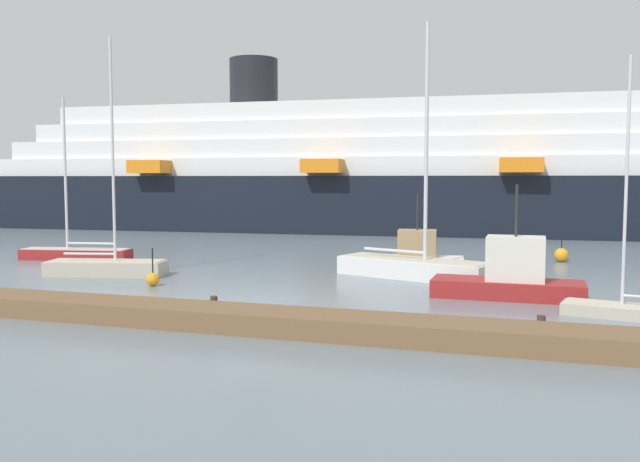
{
  "coord_description": "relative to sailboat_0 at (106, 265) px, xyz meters",
  "views": [
    {
      "loc": [
        10.02,
        -23.19,
        4.66
      ],
      "look_at": [
        0.0,
        8.13,
        2.07
      ],
      "focal_mm": 37.48,
      "sensor_mm": 36.0,
      "label": 1
    }
  ],
  "objects": [
    {
      "name": "ground_plane",
      "position": [
        9.48,
        -4.02,
        -0.52
      ],
      "size": [
        600.0,
        600.0,
        0.0
      ],
      "primitive_type": "plane",
      "color": "slate"
    },
    {
      "name": "dock_pier",
      "position": [
        9.48,
        -8.5,
        -0.2
      ],
      "size": [
        25.79,
        2.13,
        0.78
      ],
      "color": "brown",
      "rests_on": "ground_plane"
    },
    {
      "name": "sailboat_0",
      "position": [
        0.0,
        0.0,
        0.0
      ],
      "size": [
        5.87,
        2.94,
        11.33
      ],
      "rotation": [
        0.0,
        0.0,
        0.24
      ],
      "color": "#BCB29E",
      "rests_on": "ground_plane"
    },
    {
      "name": "sailboat_1",
      "position": [
        22.76,
        -3.12,
        -0.14
      ],
      "size": [
        4.66,
        2.13,
        8.69
      ],
      "rotation": [
        0.0,
        0.0,
        2.93
      ],
      "color": "#BCB29E",
      "rests_on": "ground_plane"
    },
    {
      "name": "sailboat_2",
      "position": [
        14.22,
        3.76,
        0.08
      ],
      "size": [
        7.67,
        4.41,
        11.72
      ],
      "rotation": [
        0.0,
        0.0,
        -0.34
      ],
      "color": "white",
      "rests_on": "ground_plane"
    },
    {
      "name": "sailboat_3",
      "position": [
        -5.55,
        4.89,
        -0.04
      ],
      "size": [
        6.49,
        2.52,
        9.24
      ],
      "rotation": [
        0.0,
        0.0,
        3.32
      ],
      "color": "maroon",
      "rests_on": "ground_plane"
    },
    {
      "name": "fishing_boat_0",
      "position": [
        18.72,
        -0.32,
        0.33
      ],
      "size": [
        5.78,
        2.05,
        4.44
      ],
      "rotation": [
        0.0,
        0.0,
        0.0
      ],
      "color": "maroon",
      "rests_on": "ground_plane"
    },
    {
      "name": "fishing_boat_1",
      "position": [
        13.66,
        7.03,
        0.18
      ],
      "size": [
        5.43,
        2.36,
        3.86
      ],
      "rotation": [
        0.0,
        0.0,
        0.12
      ],
      "color": "white",
      "rests_on": "ground_plane"
    },
    {
      "name": "channel_buoy_1",
      "position": [
        3.82,
        -2.05,
        -0.22
      ],
      "size": [
        0.58,
        0.58,
        1.66
      ],
      "color": "orange",
      "rests_on": "ground_plane"
    },
    {
      "name": "channel_buoy_2",
      "position": [
        21.07,
        12.36,
        -0.13
      ],
      "size": [
        0.77,
        0.77,
        1.79
      ],
      "color": "orange",
      "rests_on": "ground_plane"
    },
    {
      "name": "cruise_ship",
      "position": [
        10.25,
        31.88,
        4.52
      ],
      "size": [
        89.46,
        18.21,
        15.73
      ],
      "rotation": [
        0.0,
        0.0,
        0.06
      ],
      "color": "black",
      "rests_on": "ground_plane"
    }
  ]
}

